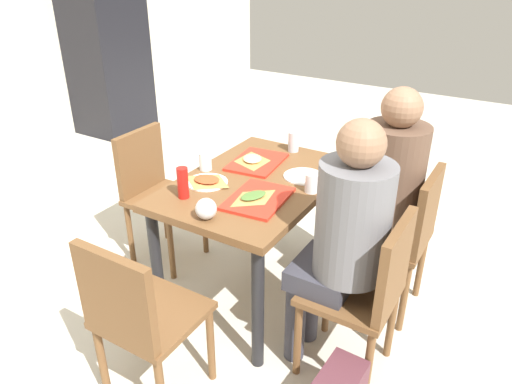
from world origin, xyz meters
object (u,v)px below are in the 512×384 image
tray_red_near (258,199)px  paper_plate_near_edge (304,176)px  chair_far_side (154,186)px  paper_plate_center (207,182)px  pizza_slice_b (252,160)px  pizza_slice_c (207,180)px  plastic_cup_a (205,161)px  condiment_bottle (183,183)px  soda_can (294,142)px  chair_left_end (138,315)px  chair_near_left (369,288)px  chair_near_right (404,232)px  tray_red_far (257,162)px  drink_fridge (106,43)px  person_in_red (344,232)px  plastic_cup_b (312,183)px  foil_bundle (206,209)px  main_table (256,197)px  pizza_slice_a (254,197)px  person_in_brown_jacket (384,184)px

tray_red_near → paper_plate_near_edge: (0.36, -0.07, -0.00)m
chair_far_side → paper_plate_center: size_ratio=3.87×
pizza_slice_b → pizza_slice_c: bearing=168.8°
plastic_cup_a → condiment_bottle: 0.35m
soda_can → chair_left_end: bearing=-179.2°
chair_near_left → chair_near_right: bearing=0.0°
tray_red_near → tray_red_far: 0.46m
drink_fridge → soda_can: bearing=-112.8°
chair_left_end → person_in_red: 0.93m
pizza_slice_b → soda_can: (0.29, -0.11, 0.04)m
plastic_cup_b → condiment_bottle: bearing=126.9°
pizza_slice_b → plastic_cup_a: size_ratio=2.51×
tray_red_far → drink_fridge: bearing=61.8°
pizza_slice_b → paper_plate_center: bearing=168.3°
condiment_bottle → pizza_slice_c: bearing=-0.8°
pizza_slice_b → plastic_cup_a: (-0.21, 0.18, 0.03)m
tray_red_near → chair_far_side: bearing=77.6°
chair_near_right → tray_red_far: (-0.08, 0.86, 0.24)m
chair_left_end → pizza_slice_c: bearing=14.6°
soda_can → foil_bundle: bearing=-177.8°
drink_fridge → main_table: bearing=-120.2°
plastic_cup_a → drink_fridge: drink_fridge is taller
paper_plate_center → plastic_cup_b: bearing=-69.5°
main_table → pizza_slice_a: size_ratio=4.76×
tray_red_near → soda_can: (0.66, 0.15, 0.05)m
pizza_slice_c → soda_can: bearing=-15.9°
pizza_slice_b → condiment_bottle: condiment_bottle is taller
chair_left_end → person_in_red: (0.66, -0.61, 0.25)m
chair_far_side → tray_red_far: bearing=-73.2°
pizza_slice_a → plastic_cup_b: (0.24, -0.20, 0.03)m
person_in_brown_jacket → pizza_slice_b: (-0.10, 0.74, 0.01)m
main_table → condiment_bottle: bearing=150.6°
chair_near_left → chair_near_right: same height
chair_far_side → pizza_slice_b: bearing=-74.1°
chair_near_right → chair_left_end: 1.43m
tray_red_near → paper_plate_near_edge: tray_red_near is taller
main_table → plastic_cup_a: (-0.03, 0.31, 0.16)m
paper_plate_center → chair_near_right: bearing=-65.1°
chair_near_right → tray_red_near: (-0.47, 0.62, 0.24)m
condiment_bottle → pizza_slice_b: bearing=-7.5°
chair_far_side → tray_red_far: (0.19, -0.64, 0.24)m
soda_can → paper_plate_center: bearing=163.8°
pizza_slice_c → tray_red_near: bearing=-94.1°
person_in_red → foil_bundle: (-0.19, 0.59, 0.04)m
chair_left_end → condiment_bottle: 0.69m
chair_far_side → plastic_cup_a: bearing=-93.6°
pizza_slice_a → soda_can: size_ratio=1.90×
paper_plate_center → soda_can: bearing=-16.2°
drink_fridge → chair_near_right: bearing=-111.0°
chair_near_left → person_in_brown_jacket: bearing=14.2°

